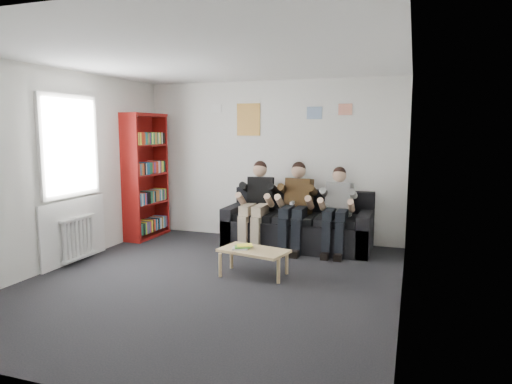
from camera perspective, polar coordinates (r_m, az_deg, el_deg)
room_shell at (r=5.51m, az=-5.88°, el=2.27°), size 5.00×5.00×5.00m
sofa at (r=7.40m, az=5.31°, el=-4.37°), size 2.31×0.95×0.89m
bookshelf at (r=8.15m, az=-13.53°, el=1.95°), size 0.32×0.97×2.16m
coffee_table at (r=5.93m, az=-0.28°, el=-7.57°), size 0.87×0.48×0.35m
game_cases at (r=5.95m, az=-1.71°, el=-6.87°), size 0.24×0.21×0.05m
person_left at (r=7.32m, az=0.05°, el=-1.56°), size 0.41×0.89×1.38m
person_middle at (r=7.14m, az=4.95°, el=-1.83°), size 0.41×0.89×1.38m
person_right at (r=7.02m, az=10.06°, el=-2.27°), size 0.38×0.82×1.32m
radiator at (r=7.00m, az=-21.29°, el=-5.35°), size 0.10×0.64×0.60m
window at (r=6.93m, az=-22.04°, el=0.20°), size 0.05×1.30×2.36m
poster_large at (r=7.94m, az=-0.95°, el=9.04°), size 0.42×0.01×0.55m
poster_blue at (r=7.63m, az=7.31°, el=9.78°), size 0.25×0.01×0.20m
poster_pink at (r=7.54m, az=11.10°, el=10.10°), size 0.22×0.01×0.18m
poster_sign at (r=8.17m, az=-4.98°, el=10.38°), size 0.20×0.01×0.14m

